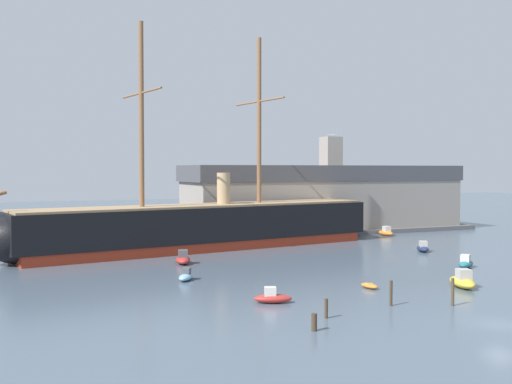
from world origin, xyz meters
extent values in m
plane|color=#4C5B6B|center=(0.00, 0.00, 0.00)|extent=(400.00, 400.00, 0.00)
cube|color=maroon|center=(-5.71, 50.02, 0.68)|extent=(52.90, 15.73, 1.36)
cube|color=black|center=(-5.71, 50.02, 3.80)|extent=(55.10, 16.38, 4.87)
ellipsoid|color=black|center=(-30.48, 46.20, 3.11)|extent=(10.82, 8.77, 6.23)
ellipsoid|color=black|center=(19.07, 53.84, 3.11)|extent=(10.82, 8.77, 6.23)
cube|color=#9E7F5B|center=(-5.71, 50.02, 6.37)|extent=(53.93, 15.57, 0.29)
cylinder|color=brown|center=(-15.13, 48.56, 18.88)|extent=(0.68, 0.68, 25.30)
cylinder|color=brown|center=(-15.13, 48.56, 21.91)|extent=(2.26, 12.97, 0.27)
cylinder|color=brown|center=(3.72, 51.47, 18.88)|extent=(0.68, 0.68, 25.30)
cylinder|color=brown|center=(3.72, 51.47, 21.91)|extent=(2.26, 12.97, 0.27)
cylinder|color=tan|center=(-2.47, 50.52, 8.66)|extent=(1.95, 1.95, 4.87)
ellipsoid|color=#B22D28|center=(-12.21, 13.67, 0.39)|extent=(3.59, 2.56, 0.77)
cube|color=beige|center=(-12.42, 13.76, 1.00)|extent=(1.28, 1.22, 0.77)
ellipsoid|color=gold|center=(7.78, 12.32, 0.52)|extent=(3.22, 4.80, 1.04)
cube|color=#B2ADA3|center=(7.68, 12.03, 1.35)|extent=(1.59, 1.68, 1.04)
ellipsoid|color=orange|center=(-0.78, 15.71, 0.26)|extent=(1.22, 2.27, 0.51)
cube|color=#B2ADA3|center=(-0.78, 15.71, 0.45)|extent=(0.82, 0.30, 0.08)
ellipsoid|color=#7FB2D6|center=(-15.78, 27.17, 0.35)|extent=(2.68, 3.22, 0.70)
cube|color=#4C4C51|center=(-15.66, 27.35, 0.92)|extent=(1.19, 1.22, 0.70)
ellipsoid|color=#236670|center=(16.97, 21.70, 0.43)|extent=(3.89, 3.49, 0.87)
cube|color=beige|center=(16.77, 21.54, 1.13)|extent=(1.51, 1.49, 0.87)
ellipsoid|color=#B22D28|center=(-12.62, 38.19, 0.48)|extent=(2.72, 4.44, 0.97)
cube|color=#4C4C51|center=(-12.70, 37.91, 1.25)|extent=(1.40, 1.51, 0.97)
ellipsoid|color=#1E284C|center=(21.59, 35.03, 0.42)|extent=(3.00, 3.93, 0.85)
cube|color=#B2ADA3|center=(21.47, 34.80, 1.10)|extent=(1.38, 1.44, 0.85)
ellipsoid|color=#236670|center=(-30.15, 52.51, 0.48)|extent=(1.76, 4.11, 0.95)
cube|color=#B2ADA3|center=(-30.15, 52.80, 1.24)|extent=(1.12, 1.26, 0.95)
ellipsoid|color=orange|center=(29.45, 54.44, 0.47)|extent=(1.98, 4.11, 0.93)
cube|color=beige|center=(29.43, 54.17, 1.21)|extent=(1.18, 1.30, 0.93)
cylinder|color=#423323|center=(-3.55, 8.54, 1.09)|extent=(0.25, 0.25, 2.17)
cylinder|color=#423323|center=(-10.82, 7.02, 0.77)|extent=(0.27, 0.27, 1.54)
cylinder|color=#423323|center=(-13.54, 4.12, 0.63)|extent=(0.41, 0.41, 1.27)
cylinder|color=#4C3D2D|center=(1.21, 6.39, 1.18)|extent=(0.27, 0.27, 2.36)
cube|color=#565659|center=(23.11, 64.24, 0.40)|extent=(57.59, 15.38, 0.80)
cube|color=gray|center=(23.11, 64.24, 5.14)|extent=(52.35, 12.82, 8.67)
cube|color=#47474C|center=(23.11, 64.24, 10.88)|extent=(53.40, 13.08, 2.81)
cube|color=gray|center=(24.16, 64.24, 14.94)|extent=(3.20, 3.20, 5.30)
ellipsoid|color=silver|center=(-2.85, 19.23, 15.05)|extent=(0.33, 0.27, 0.11)
sphere|color=silver|center=(-2.68, 19.34, 15.06)|extent=(0.09, 0.09, 0.09)
cube|color=#ADA89E|center=(-3.05, 19.54, 15.07)|extent=(0.44, 0.59, 0.13)
cube|color=#ADA89E|center=(-2.64, 18.92, 15.07)|extent=(0.44, 0.59, 0.13)
camera|label=1|loc=(-35.29, -34.02, 11.59)|focal=43.22mm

